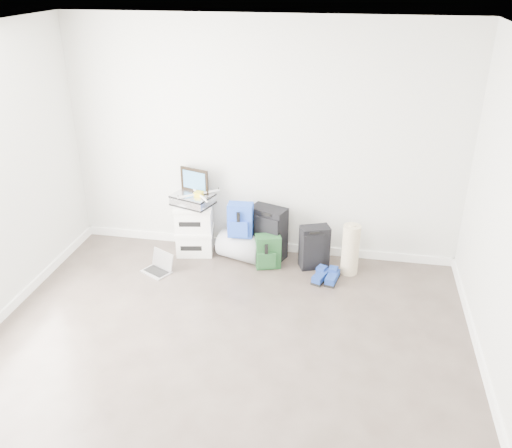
% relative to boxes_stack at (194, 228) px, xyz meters
% --- Properties ---
extents(ground, '(5.00, 5.00, 0.00)m').
position_rel_boxes_stack_xyz_m(ground, '(0.77, -2.27, -0.32)').
color(ground, '#3B312B').
rests_on(ground, ground).
extents(room_envelope, '(4.52, 5.02, 2.71)m').
position_rel_boxes_stack_xyz_m(room_envelope, '(0.77, -2.25, 1.41)').
color(room_envelope, silver).
rests_on(room_envelope, ground).
extents(boxes_stack, '(0.49, 0.43, 0.63)m').
position_rel_boxes_stack_xyz_m(boxes_stack, '(0.00, 0.00, 0.00)').
color(boxes_stack, white).
rests_on(boxes_stack, ground).
extents(briefcase, '(0.52, 0.44, 0.13)m').
position_rel_boxes_stack_xyz_m(briefcase, '(0.00, 0.00, 0.37)').
color(briefcase, '#B2B2B7').
rests_on(briefcase, boxes_stack).
extents(painting, '(0.36, 0.14, 0.28)m').
position_rel_boxes_stack_xyz_m(painting, '(-0.00, 0.10, 0.58)').
color(painting, black).
rests_on(painting, briefcase).
extents(drone, '(0.42, 0.42, 0.05)m').
position_rel_boxes_stack_xyz_m(drone, '(0.08, -0.02, 0.46)').
color(drone, gold).
rests_on(drone, briefcase).
extents(duffel_bag, '(0.59, 0.47, 0.32)m').
position_rel_boxes_stack_xyz_m(duffel_bag, '(0.58, -0.06, -0.15)').
color(duffel_bag, gray).
rests_on(duffel_bag, ground).
extents(blue_backpack, '(0.29, 0.22, 0.39)m').
position_rel_boxes_stack_xyz_m(blue_backpack, '(0.58, -0.09, 0.20)').
color(blue_backpack, '#1936A2').
rests_on(blue_backpack, duffel_bag).
extents(large_suitcase, '(0.46, 0.38, 0.63)m').
position_rel_boxes_stack_xyz_m(large_suitcase, '(0.88, 0.03, 0.00)').
color(large_suitcase, black).
rests_on(large_suitcase, ground).
extents(green_backpack, '(0.32, 0.27, 0.39)m').
position_rel_boxes_stack_xyz_m(green_backpack, '(0.91, -0.19, -0.13)').
color(green_backpack, '#123316').
rests_on(green_backpack, ground).
extents(carry_on, '(0.37, 0.31, 0.50)m').
position_rel_boxes_stack_xyz_m(carry_on, '(1.43, -0.09, -0.06)').
color(carry_on, black).
rests_on(carry_on, ground).
extents(shoes, '(0.31, 0.30, 0.09)m').
position_rel_boxes_stack_xyz_m(shoes, '(1.60, -0.37, -0.27)').
color(shoes, black).
rests_on(shoes, ground).
extents(rolled_rug, '(0.19, 0.19, 0.59)m').
position_rel_boxes_stack_xyz_m(rolled_rug, '(1.83, -0.15, -0.02)').
color(rolled_rug, tan).
rests_on(rolled_rug, ground).
extents(laptop, '(0.38, 0.35, 0.22)m').
position_rel_boxes_stack_xyz_m(laptop, '(-0.28, -0.51, -0.26)').
color(laptop, silver).
rests_on(laptop, ground).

